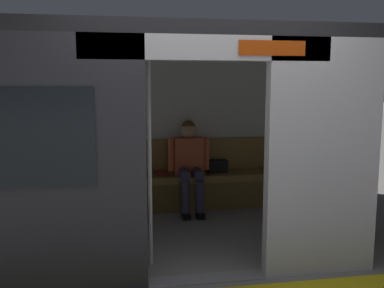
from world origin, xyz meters
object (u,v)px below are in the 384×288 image
at_px(grab_pole_door, 150,157).
at_px(train_car, 179,105).
at_px(bench_seat, 174,183).
at_px(handbag, 218,166).
at_px(book, 162,173).
at_px(person_seated, 189,159).

bearing_deg(grab_pole_door, train_car, -116.54).
distance_m(train_car, bench_seat, 1.45).
distance_m(bench_seat, handbag, 0.65).
xyz_separation_m(bench_seat, book, (0.16, -0.07, 0.12)).
xyz_separation_m(person_seated, grab_pole_door, (0.65, 1.67, 0.34)).
bearing_deg(book, person_seated, 143.79).
relative_size(person_seated, book, 5.44).
bearing_deg(bench_seat, book, -23.57).
xyz_separation_m(person_seated, handbag, (-0.42, -0.13, -0.13)).
bearing_deg(book, bench_seat, 139.07).
bearing_deg(bench_seat, grab_pole_door, 75.24).
relative_size(bench_seat, person_seated, 2.81).
xyz_separation_m(bench_seat, handbag, (-0.61, -0.08, 0.20)).
distance_m(handbag, book, 0.78).
distance_m(bench_seat, person_seated, 0.39).
relative_size(handbag, grab_pole_door, 0.13).
height_order(bench_seat, person_seated, person_seated).
relative_size(train_car, bench_seat, 1.90).
bearing_deg(person_seated, book, -18.85).
height_order(person_seated, grab_pole_door, grab_pole_door).
bearing_deg(bench_seat, train_car, 85.72).
relative_size(person_seated, handbag, 4.61).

